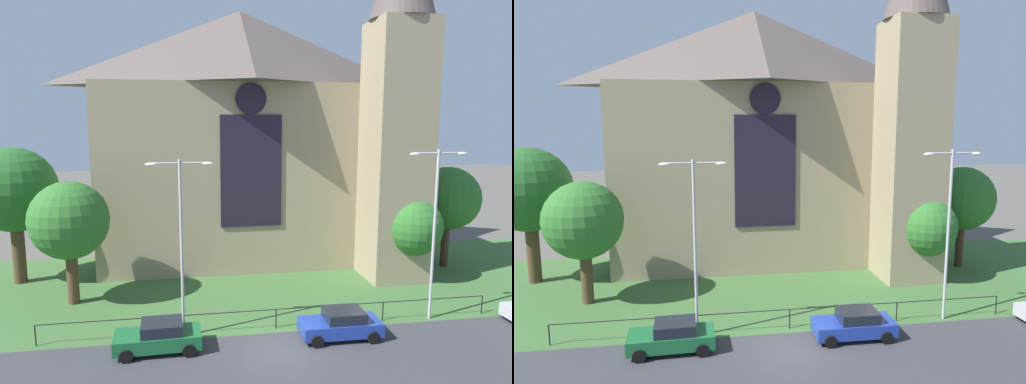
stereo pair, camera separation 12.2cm
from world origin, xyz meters
TOP-DOWN VIEW (x-y plane):
  - ground at (0.00, 10.00)m, footprint 160.00×160.00m
  - road_asphalt at (0.00, -2.00)m, footprint 120.00×8.00m
  - grass_verge at (0.00, 8.00)m, footprint 120.00×20.00m
  - church_building at (1.14, 16.97)m, footprint 23.20×16.20m
  - iron_railing at (0.36, 2.50)m, footprint 24.79×0.07m
  - tree_left_near at (-11.36, 8.04)m, footprint 4.79×4.79m
  - tree_right_near at (11.26, 8.46)m, footprint 4.19×4.19m
  - tree_left_far at (-15.91, 12.59)m, footprint 5.81×5.81m
  - tree_right_far at (15.64, 11.29)m, footprint 4.85×4.85m
  - streetlamp_near at (-4.63, 2.40)m, footprint 3.37×0.26m
  - streetlamp_far at (9.34, 2.40)m, footprint 3.37×0.26m
  - parked_car_green at (-5.83, 1.01)m, footprint 4.25×2.12m
  - parked_car_blue at (3.49, 0.93)m, footprint 4.22×2.06m

SIDE VIEW (x-z plane):
  - ground at x=0.00m, z-range 0.00..0.00m
  - grass_verge at x=0.00m, z-range 0.00..0.01m
  - road_asphalt at x=0.00m, z-range 0.00..0.01m
  - parked_car_green at x=-5.83m, z-range -0.01..1.50m
  - parked_car_blue at x=3.49m, z-range -0.01..1.50m
  - iron_railing at x=0.36m, z-range 0.39..1.51m
  - tree_right_near at x=11.26m, z-range 0.92..6.98m
  - tree_left_near at x=-11.36m, z-range 1.39..9.05m
  - tree_right_far at x=15.64m, z-range 1.44..9.26m
  - streetlamp_near at x=-4.63m, z-range 1.17..10.53m
  - streetlamp_far at x=9.34m, z-range 1.18..10.89m
  - tree_left_far at x=-15.91m, z-range 1.78..11.28m
  - church_building at x=1.14m, z-range -2.73..23.27m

